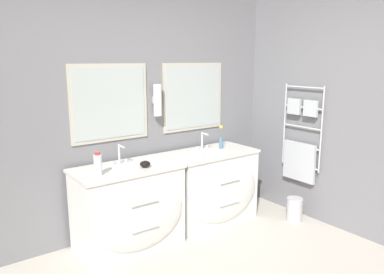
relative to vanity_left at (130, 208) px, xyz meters
name	(u,v)px	position (x,y,z in m)	size (l,w,h in m)	color
wall_back	(121,110)	(0.13, 0.38, 0.89)	(5.38, 0.17, 2.60)	slate
wall_right	(319,107)	(2.04, -0.62, 0.88)	(0.13, 3.68, 2.60)	slate
vanity_left	(130,208)	(0.00, 0.00, 0.00)	(1.02, 0.62, 0.81)	white
vanity_right	(212,186)	(1.03, 0.00, 0.00)	(1.02, 0.62, 0.81)	white
faucet_left	(120,155)	(0.00, 0.17, 0.49)	(0.17, 0.12, 0.19)	silver
faucet_right	(203,141)	(1.03, 0.17, 0.49)	(0.17, 0.12, 0.19)	silver
toiletry_bottle	(98,165)	(-0.32, -0.06, 0.50)	(0.07, 0.07, 0.21)	silver
amenity_bowl	(145,164)	(0.14, -0.08, 0.43)	(0.10, 0.10, 0.06)	black
flower_vase	(221,140)	(1.21, 0.07, 0.50)	(0.04, 0.04, 0.27)	teal
soap_dish	(203,155)	(0.82, -0.11, 0.42)	(0.08, 0.06, 0.04)	white
waste_bin	(294,209)	(1.79, -0.56, -0.27)	(0.18, 0.18, 0.27)	#B7B7BC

